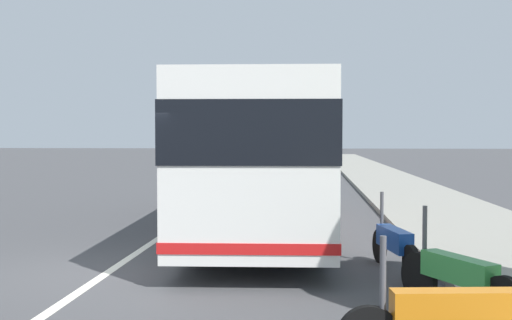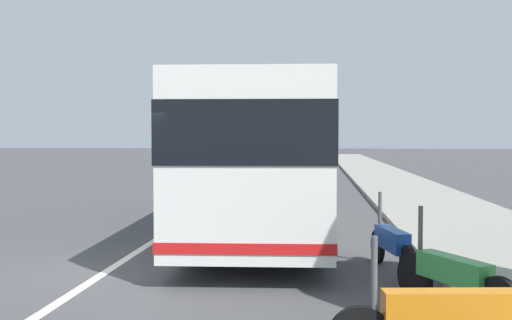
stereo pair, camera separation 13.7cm
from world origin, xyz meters
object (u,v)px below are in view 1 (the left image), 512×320
object	(u,v)px
motorcycle_far_end	(458,319)
car_oncoming	(296,157)
motorcycle_by_tree	(458,278)
coach_bus	(262,152)
car_ahead_same_lane	(299,153)
motorcycle_mid_row	(394,244)

from	to	relation	value
motorcycle_far_end	car_oncoming	world-z (taller)	car_oncoming
motorcycle_far_end	motorcycle_by_tree	xyz separation A→B (m)	(1.69, -0.40, -0.00)
coach_bus	motorcycle_far_end	xyz separation A→B (m)	(-8.81, -2.51, -1.34)
coach_bus	car_oncoming	xyz separation A→B (m)	(29.62, -0.22, -1.09)
car_oncoming	car_ahead_same_lane	bearing A→B (deg)	-0.34
motorcycle_by_tree	coach_bus	bearing A→B (deg)	-5.62
car_ahead_same_lane	coach_bus	bearing A→B (deg)	177.57
motorcycle_by_tree	car_oncoming	bearing A→B (deg)	-23.64
motorcycle_mid_row	car_oncoming	size ratio (longest dim) A/B	0.45
motorcycle_far_end	car_oncoming	distance (m)	38.49
motorcycle_far_end	motorcycle_by_tree	size ratio (longest dim) A/B	1.19
motorcycle_by_tree	car_ahead_same_lane	size ratio (longest dim) A/B	0.43
motorcycle_mid_row	car_ahead_same_lane	size ratio (longest dim) A/B	0.45
motorcycle_far_end	car_oncoming	bearing A→B (deg)	-92.94
motorcycle_mid_row	car_oncoming	world-z (taller)	car_oncoming
coach_bus	motorcycle_far_end	distance (m)	9.25
car_oncoming	car_ahead_same_lane	xyz separation A→B (m)	(11.83, -0.06, -0.03)
motorcycle_far_end	motorcycle_by_tree	bearing A→B (deg)	-109.53
coach_bus	motorcycle_by_tree	xyz separation A→B (m)	(-7.12, -2.90, -1.34)
car_oncoming	car_ahead_same_lane	distance (m)	11.83
motorcycle_by_tree	motorcycle_mid_row	bearing A→B (deg)	-18.01
motorcycle_by_tree	car_oncoming	size ratio (longest dim) A/B	0.42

